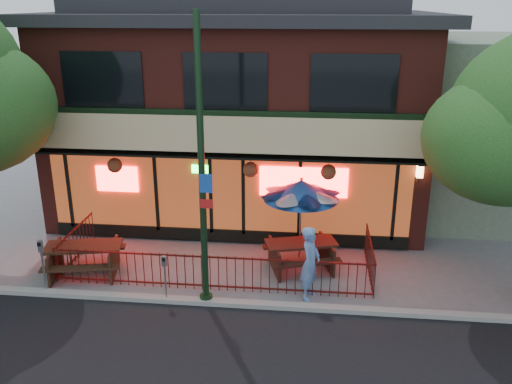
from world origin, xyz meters
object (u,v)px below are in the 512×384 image
street_light (202,183)px  picnic_table_right (301,251)px  parking_meter_far (42,258)px  parking_meter_near (165,271)px  pedestrian (310,263)px  patio_umbrella (301,190)px  picnic_table_left (84,255)px

street_light → picnic_table_right: (2.31, 2.04, -2.60)m
street_light → parking_meter_far: 4.72m
parking_meter_near → parking_meter_far: (-3.20, 0.08, 0.16)m
parking_meter_far → pedestrian: bearing=4.2°
street_light → parking_meter_near: (-1.00, -0.08, -2.30)m
patio_umbrella → parking_meter_near: 4.52m
patio_umbrella → picnic_table_left: bearing=-163.8°
pedestrian → parking_meter_near: (-3.57, -0.58, -0.12)m
patio_umbrella → parking_meter_far: size_ratio=1.66×
picnic_table_left → pedestrian: (6.17, -0.60, 0.39)m
patio_umbrella → parking_meter_near: bearing=-138.5°
picnic_table_left → parking_meter_near: parking_meter_near is taller
picnic_table_left → patio_umbrella: size_ratio=0.94×
street_light → parking_meter_near: street_light is taller
picnic_table_left → pedestrian: pedestrian is taller
patio_umbrella → picnic_table_right: bearing=-85.7°
parking_meter_near → picnic_table_right: bearing=32.6°
picnic_table_left → picnic_table_right: bearing=9.0°
parking_meter_far → parking_meter_near: bearing=-1.4°
patio_umbrella → parking_meter_near: patio_umbrella is taller
picnic_table_left → picnic_table_right: 5.98m
picnic_table_right → parking_meter_far: parking_meter_far is taller
street_light → patio_umbrella: bearing=51.2°
picnic_table_right → patio_umbrella: bearing=94.3°
parking_meter_near → parking_meter_far: size_ratio=0.84×
patio_umbrella → pedestrian: size_ratio=1.27×
parking_meter_near → parking_meter_far: 3.20m
street_light → picnic_table_left: bearing=163.0°
street_light → parking_meter_far: (-4.20, 0.00, -2.14)m
street_light → pedestrian: (2.57, 0.50, -2.18)m
pedestrian → parking_meter_near: 3.62m
street_light → pedestrian: bearing=11.1°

